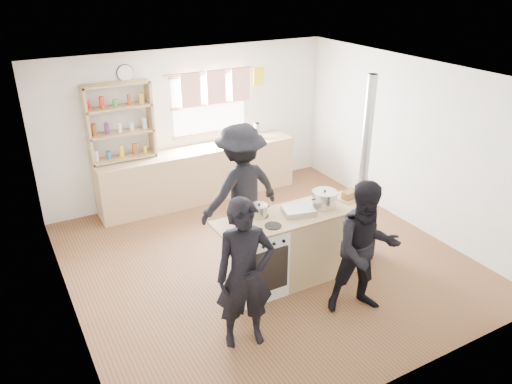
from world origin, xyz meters
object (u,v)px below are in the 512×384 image
at_px(thermos, 257,131).
at_px(cooking_island, 297,245).
at_px(person_far, 241,191).
at_px(roast_tray, 299,210).
at_px(skillet_greens, 250,232).
at_px(person_near_left, 245,275).
at_px(person_near_right, 366,249).
at_px(stockpot_counter, 324,199).
at_px(stockpot_stove, 259,210).
at_px(bread_board, 350,196).
at_px(flue_heater, 360,212).

xyz_separation_m(thermos, cooking_island, (-0.97, -2.77, -0.57)).
height_order(cooking_island, person_far, person_far).
bearing_deg(roast_tray, thermos, 70.70).
xyz_separation_m(roast_tray, person_far, (-0.30, 0.94, -0.05)).
relative_size(skillet_greens, person_near_left, 0.22).
xyz_separation_m(skillet_greens, roast_tray, (0.77, 0.17, 0.01)).
xyz_separation_m(thermos, person_near_right, (-0.66, -3.68, -0.23)).
bearing_deg(cooking_island, stockpot_counter, -3.35).
distance_m(thermos, stockpot_stove, 2.99).
bearing_deg(stockpot_stove, roast_tray, -20.59).
height_order(thermos, bread_board, thermos).
distance_m(thermos, roast_tray, 2.96).
xyz_separation_m(skillet_greens, stockpot_counter, (1.15, 0.17, 0.08)).
bearing_deg(stockpot_counter, stockpot_stove, 168.44).
relative_size(cooking_island, roast_tray, 4.57).
bearing_deg(skillet_greens, roast_tray, 12.19).
bearing_deg(person_near_left, stockpot_stove, 67.65).
distance_m(stockpot_stove, person_far, 0.79).
distance_m(cooking_island, flue_heater, 1.06).
xyz_separation_m(roast_tray, person_near_left, (-1.12, -0.72, -0.14)).
height_order(stockpot_counter, person_near_left, person_near_left).
xyz_separation_m(roast_tray, stockpot_stove, (-0.46, 0.17, 0.04)).
bearing_deg(thermos, person_far, -124.62).
height_order(thermos, stockpot_stove, thermos).
height_order(stockpot_counter, bread_board, stockpot_counter).
relative_size(flue_heater, person_near_left, 1.50).
xyz_separation_m(stockpot_counter, person_near_right, (-0.06, -0.88, -0.23)).
xyz_separation_m(skillet_greens, bread_board, (1.56, 0.17, 0.02)).
bearing_deg(person_near_left, cooking_island, 47.68).
distance_m(roast_tray, bread_board, 0.79).
height_order(cooking_island, flue_heater, flue_heater).
relative_size(thermos, person_far, 0.15).
distance_m(person_near_right, person_far, 1.93).
relative_size(bread_board, person_near_right, 0.19).
distance_m(skillet_greens, stockpot_stove, 0.46).
height_order(person_near_right, person_far, person_far).
bearing_deg(flue_heater, cooking_island, -176.91).
xyz_separation_m(flue_heater, person_far, (-1.35, 0.86, 0.28)).
xyz_separation_m(cooking_island, bread_board, (0.79, -0.02, 0.51)).
relative_size(stockpot_stove, person_near_right, 0.13).
height_order(skillet_greens, roast_tray, roast_tray).
bearing_deg(roast_tray, bread_board, 0.50).
xyz_separation_m(cooking_island, roast_tray, (-0.01, -0.02, 0.50)).
xyz_separation_m(skillet_greens, person_near_left, (-0.35, -0.55, -0.12)).
height_order(skillet_greens, person_far, person_far).
bearing_deg(skillet_greens, person_far, 67.11).
xyz_separation_m(cooking_island, person_far, (-0.31, 0.92, 0.46)).
xyz_separation_m(stockpot_stove, stockpot_counter, (0.84, -0.17, 0.03)).
relative_size(thermos, roast_tray, 0.63).
bearing_deg(cooking_island, person_near_left, -146.70).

